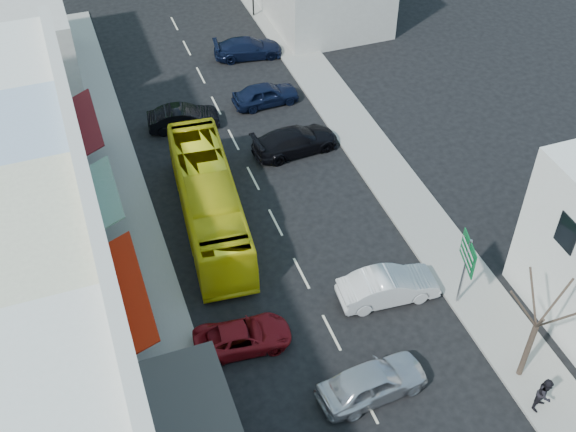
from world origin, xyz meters
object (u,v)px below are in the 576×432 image
at_px(pedestrian_right, 545,395).
at_px(car_white, 388,288).
at_px(bus, 209,202).
at_px(direction_sign, 464,273).
at_px(pedestrian_left, 132,308).
at_px(car_silver, 372,383).
at_px(car_red, 243,335).
at_px(street_tree, 536,326).

bearing_deg(pedestrian_right, car_white, 89.92).
bearing_deg(bus, direction_sign, -39.06).
height_order(car_white, pedestrian_right, pedestrian_right).
distance_m(pedestrian_left, direction_sign, 15.49).
height_order(car_silver, car_white, same).
bearing_deg(pedestrian_left, car_white, -124.40).
xyz_separation_m(car_white, pedestrian_left, (-11.86, 2.65, 0.30)).
distance_m(car_red, pedestrian_right, 13.17).
bearing_deg(pedestrian_right, street_tree, 63.04).
bearing_deg(pedestrian_right, bus, 98.80).
distance_m(car_silver, car_red, 6.21).
xyz_separation_m(car_silver, direction_sign, (6.04, 3.26, 1.41)).
bearing_deg(car_white, bus, 44.02).
relative_size(car_silver, car_white, 1.00).
bearing_deg(street_tree, car_silver, 168.10).
xyz_separation_m(pedestrian_left, direction_sign, (14.90, -4.10, 1.11)).
height_order(car_red, street_tree, street_tree).
distance_m(pedestrian_right, direction_sign, 6.48).
height_order(pedestrian_right, direction_sign, direction_sign).
xyz_separation_m(car_silver, pedestrian_left, (-8.86, 7.35, 0.30)).
xyz_separation_m(pedestrian_right, street_tree, (0.10, 1.75, 2.39)).
relative_size(bus, car_white, 2.64).
xyz_separation_m(car_red, direction_sign, (10.49, -1.07, 1.41)).
xyz_separation_m(pedestrian_left, street_tree, (15.37, -8.72, 2.39)).
distance_m(car_silver, pedestrian_left, 11.52).
height_order(direction_sign, street_tree, street_tree).
height_order(bus, pedestrian_left, bus).
distance_m(car_silver, car_white, 5.57).
distance_m(car_silver, street_tree, 7.18).
height_order(car_silver, street_tree, street_tree).
bearing_deg(car_red, pedestrian_right, -119.02).
bearing_deg(bus, street_tree, -48.93).
height_order(car_red, pedestrian_left, pedestrian_left).
relative_size(car_silver, street_tree, 0.65).
xyz_separation_m(bus, pedestrian_right, (10.08, -15.85, -0.55)).
distance_m(bus, car_silver, 13.27).
relative_size(car_red, street_tree, 0.68).
height_order(bus, pedestrian_right, bus).
xyz_separation_m(car_red, street_tree, (10.96, -5.70, 2.69)).
bearing_deg(pedestrian_left, bus, -65.81).
bearing_deg(car_silver, car_red, 40.75).
bearing_deg(car_white, pedestrian_left, 81.68).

